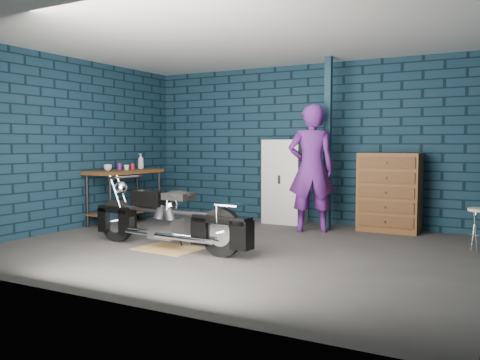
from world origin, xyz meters
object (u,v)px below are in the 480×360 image
at_px(motorcycle, 169,213).
at_px(tool_chest, 389,192).
at_px(locker, 285,182).
at_px(storage_bin, 119,217).
at_px(shop_stool, 480,230).
at_px(person, 311,168).
at_px(workbench, 125,197).

bearing_deg(motorcycle, tool_chest, 55.51).
bearing_deg(locker, tool_chest, 0.00).
height_order(storage_bin, shop_stool, shop_stool).
height_order(person, locker, person).
xyz_separation_m(person, storage_bin, (-3.06, -0.91, -0.85)).
distance_m(storage_bin, locker, 2.85).
height_order(motorcycle, locker, locker).
bearing_deg(person, shop_stool, 146.31).
relative_size(workbench, motorcycle, 0.67).
bearing_deg(locker, motorcycle, -98.95).
distance_m(tool_chest, shop_stool, 1.67).
distance_m(locker, tool_chest, 1.75).
distance_m(workbench, motorcycle, 2.39).
distance_m(motorcycle, shop_stool, 3.93).
bearing_deg(workbench, person, 13.50).
height_order(tool_chest, shop_stool, tool_chest).
distance_m(locker, shop_stool, 3.26).
relative_size(locker, tool_chest, 1.17).
height_order(workbench, person, person).
bearing_deg(shop_stool, person, 171.22).
distance_m(motorcycle, storage_bin, 2.31).
relative_size(person, shop_stool, 3.58).
xyz_separation_m(motorcycle, storage_bin, (-1.93, 1.22, -0.33)).
height_order(storage_bin, locker, locker).
bearing_deg(shop_stool, workbench, -176.12).
bearing_deg(locker, workbench, -150.88).
xyz_separation_m(motorcycle, shop_stool, (3.51, 1.76, -0.19)).
distance_m(motorcycle, person, 2.46).
relative_size(motorcycle, locker, 1.47).
height_order(motorcycle, person, person).
bearing_deg(person, storage_bin, -8.35).
height_order(person, shop_stool, person).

